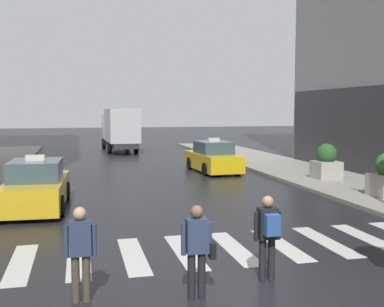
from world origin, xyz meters
name	(u,v)px	position (x,y,z in m)	size (l,w,h in m)	color
ground_plane	(257,300)	(0.00, 0.00, 0.00)	(160.00, 160.00, 0.00)	black
crosswalk_markings	(210,250)	(0.00, 3.00, 0.00)	(11.30, 2.80, 0.01)	silver
taxi_lead	(37,187)	(-4.33, 8.78, 0.72)	(2.08, 4.61, 1.80)	gold
taxi_second	(213,158)	(3.95, 16.34, 0.72)	(2.13, 4.63, 1.80)	yellow
box_truck	(120,128)	(0.23, 29.57, 1.85)	(2.50, 7.61, 3.35)	#2D2D2D
pedestrian_with_backpack	(268,231)	(0.53, 0.81, 0.97)	(0.55, 0.43, 1.65)	black
pedestrian_with_handbag	(197,246)	(-0.99, 0.32, 0.93)	(0.60, 0.24, 1.65)	black
pedestrian_plain_coat	(80,248)	(-2.95, 0.65, 0.94)	(0.55, 0.24, 1.65)	#473D33
planter_mid_block	(326,163)	(7.97, 11.73, 0.87)	(1.10, 1.10, 1.60)	#A8A399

